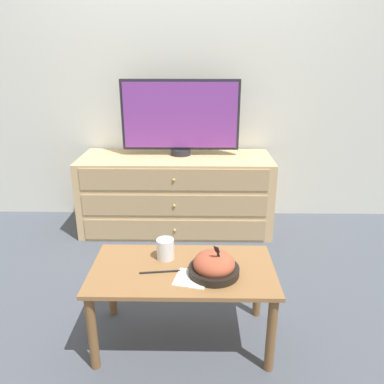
% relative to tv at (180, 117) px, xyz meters
% --- Properties ---
extents(ground_plane, '(12.00, 12.00, 0.00)m').
position_rel_tv_xyz_m(ground_plane, '(0.04, 0.24, -0.92)').
color(ground_plane, '#474C56').
extents(wall_back, '(12.00, 0.05, 2.60)m').
position_rel_tv_xyz_m(wall_back, '(0.04, 0.26, 0.38)').
color(wall_back, silver).
rests_on(wall_back, ground_plane).
extents(dresser, '(1.51, 0.56, 0.61)m').
position_rel_tv_xyz_m(dresser, '(-0.04, -0.07, -0.61)').
color(dresser, tan).
rests_on(dresser, ground_plane).
extents(tv, '(0.92, 0.16, 0.59)m').
position_rel_tv_xyz_m(tv, '(0.00, 0.00, 0.00)').
color(tv, '#232328').
rests_on(tv, dresser).
extents(coffee_table, '(0.88, 0.46, 0.41)m').
position_rel_tv_xyz_m(coffee_table, '(0.07, -1.39, -0.57)').
color(coffee_table, olive).
rests_on(coffee_table, ground_plane).
extents(takeout_bowl, '(0.24, 0.24, 0.17)m').
position_rel_tv_xyz_m(takeout_bowl, '(0.21, -1.44, -0.46)').
color(takeout_bowl, black).
rests_on(takeout_bowl, coffee_table).
extents(drink_cup, '(0.09, 0.09, 0.10)m').
position_rel_tv_xyz_m(drink_cup, '(-0.02, -1.30, -0.46)').
color(drink_cup, '#9E6638').
rests_on(drink_cup, coffee_table).
extents(napkin, '(0.17, 0.17, 0.00)m').
position_rel_tv_xyz_m(napkin, '(0.11, -1.48, -0.50)').
color(napkin, silver).
rests_on(napkin, coffee_table).
extents(knife, '(0.19, 0.03, 0.01)m').
position_rel_tv_xyz_m(knife, '(-0.04, -1.43, -0.50)').
color(knife, black).
rests_on(knife, coffee_table).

